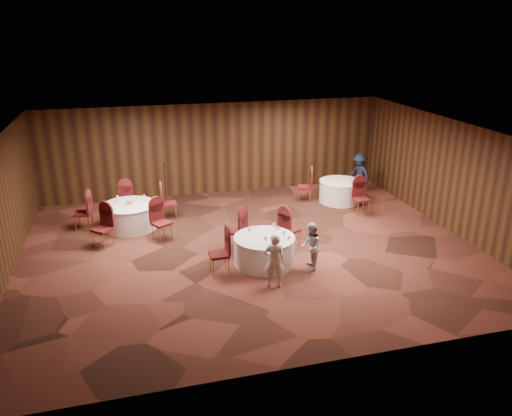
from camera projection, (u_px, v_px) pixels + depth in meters
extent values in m
plane|color=black|center=(251.00, 249.00, 13.52)|extent=(12.00, 12.00, 0.00)
plane|color=silver|center=(250.00, 132.00, 12.41)|extent=(12.00, 12.00, 0.00)
plane|color=black|center=(215.00, 149.00, 17.49)|extent=(12.00, 0.00, 12.00)
plane|color=black|center=(323.00, 285.00, 8.44)|extent=(12.00, 0.00, 12.00)
plane|color=black|center=(451.00, 176.00, 14.41)|extent=(0.00, 10.00, 10.00)
cylinder|color=silver|center=(264.00, 251.00, 12.58)|extent=(1.51, 1.51, 0.72)
cylinder|color=silver|center=(264.00, 238.00, 12.46)|extent=(1.54, 1.54, 0.03)
cylinder|color=silver|center=(130.00, 216.00, 14.82)|extent=(1.55, 1.55, 0.72)
cylinder|color=silver|center=(129.00, 205.00, 14.69)|extent=(1.58, 1.58, 0.03)
cylinder|color=silver|center=(340.00, 192.00, 16.99)|extent=(1.39, 1.39, 0.72)
cylinder|color=silver|center=(340.00, 181.00, 16.86)|extent=(1.42, 1.42, 0.03)
cylinder|color=silver|center=(284.00, 239.00, 12.33)|extent=(0.06, 0.06, 0.01)
cylinder|color=silver|center=(284.00, 237.00, 12.31)|extent=(0.01, 0.01, 0.11)
cone|color=silver|center=(284.00, 233.00, 12.28)|extent=(0.08, 0.08, 0.10)
cylinder|color=silver|center=(274.00, 231.00, 12.79)|extent=(0.06, 0.06, 0.01)
cylinder|color=silver|center=(274.00, 229.00, 12.77)|extent=(0.01, 0.01, 0.11)
cone|color=silver|center=(274.00, 225.00, 12.74)|extent=(0.08, 0.08, 0.10)
cylinder|color=silver|center=(266.00, 244.00, 12.04)|extent=(0.06, 0.06, 0.01)
cylinder|color=silver|center=(266.00, 242.00, 12.02)|extent=(0.01, 0.01, 0.11)
cone|color=silver|center=(266.00, 238.00, 11.98)|extent=(0.08, 0.08, 0.10)
cylinder|color=silver|center=(249.00, 236.00, 12.53)|extent=(0.06, 0.06, 0.01)
cylinder|color=silver|center=(249.00, 233.00, 12.51)|extent=(0.01, 0.01, 0.11)
cone|color=silver|center=(249.00, 230.00, 12.47)|extent=(0.08, 0.08, 0.10)
cylinder|color=white|center=(272.00, 246.00, 11.94)|extent=(0.15, 0.15, 0.01)
sphere|color=#9E6B33|center=(272.00, 244.00, 11.92)|extent=(0.08, 0.08, 0.08)
cylinder|color=white|center=(289.00, 239.00, 12.35)|extent=(0.15, 0.15, 0.01)
sphere|color=#9E6B33|center=(289.00, 237.00, 12.33)|extent=(0.08, 0.08, 0.08)
cylinder|color=white|center=(278.00, 229.00, 12.94)|extent=(0.15, 0.15, 0.01)
sphere|color=#9E6B33|center=(278.00, 227.00, 12.93)|extent=(0.08, 0.08, 0.08)
cylinder|color=silver|center=(145.00, 202.00, 14.90)|extent=(0.06, 0.06, 0.01)
cylinder|color=silver|center=(144.00, 200.00, 14.88)|extent=(0.01, 0.01, 0.11)
cone|color=silver|center=(144.00, 197.00, 14.84)|extent=(0.08, 0.08, 0.10)
cylinder|color=silver|center=(118.00, 203.00, 14.83)|extent=(0.06, 0.06, 0.01)
cylinder|color=silver|center=(118.00, 201.00, 14.81)|extent=(0.01, 0.01, 0.11)
cone|color=silver|center=(117.00, 197.00, 14.77)|extent=(0.08, 0.08, 0.10)
cylinder|color=silver|center=(126.00, 210.00, 14.25)|extent=(0.06, 0.06, 0.01)
cylinder|color=silver|center=(126.00, 208.00, 14.23)|extent=(0.01, 0.01, 0.11)
cone|color=silver|center=(126.00, 204.00, 14.20)|extent=(0.08, 0.08, 0.10)
cylinder|color=olive|center=(129.00, 203.00, 14.67)|extent=(0.22, 0.22, 0.06)
sphere|color=#9E6B33|center=(128.00, 201.00, 14.66)|extent=(0.07, 0.07, 0.07)
sphere|color=#9E6B33|center=(130.00, 202.00, 14.65)|extent=(0.07, 0.07, 0.07)
cylinder|color=silver|center=(350.00, 182.00, 16.70)|extent=(0.06, 0.06, 0.01)
cylinder|color=silver|center=(350.00, 181.00, 16.68)|extent=(0.01, 0.01, 0.11)
cone|color=silver|center=(350.00, 178.00, 16.65)|extent=(0.08, 0.08, 0.10)
cylinder|color=black|center=(166.00, 204.00, 16.85)|extent=(0.24, 0.24, 0.02)
cylinder|color=black|center=(165.00, 183.00, 16.60)|extent=(0.02, 0.02, 1.43)
cylinder|color=black|center=(163.00, 163.00, 16.40)|extent=(0.04, 0.12, 0.04)
imported|color=silver|center=(274.00, 261.00, 11.40)|extent=(0.55, 0.43, 1.32)
imported|color=#AAA9AE|center=(311.00, 247.00, 12.19)|extent=(0.62, 0.71, 1.24)
imported|color=black|center=(359.00, 174.00, 17.72)|extent=(0.79, 1.05, 1.44)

